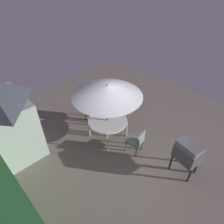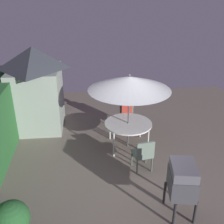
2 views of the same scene
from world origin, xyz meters
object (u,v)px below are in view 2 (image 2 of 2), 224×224
patio_table (128,125)px  chair_near_shed (127,113)px  garden_shed (36,87)px  person_in_red (127,107)px  patio_umbrella (129,83)px  chair_far_side (143,153)px  potted_plant_by_shed (12,222)px  bbq_grill (182,180)px

patio_table → chair_near_shed: size_ratio=1.53×
garden_shed → person_in_red: bearing=-101.8°
garden_shed → patio_umbrella: size_ratio=1.19×
person_in_red → chair_near_shed: bearing=-7.9°
chair_near_shed → chair_far_side: same height
chair_near_shed → chair_far_side: (-2.40, -0.01, 0.00)m
chair_near_shed → person_in_red: bearing=172.1°
chair_near_shed → person_in_red: size_ratio=0.71×
potted_plant_by_shed → person_in_red: size_ratio=0.77×
patio_table → chair_far_side: (-1.21, -0.18, -0.19)m
person_in_red → garden_shed: bearing=78.2°
chair_far_side → potted_plant_by_shed: bearing=124.4°
patio_umbrella → chair_near_shed: 1.89m
patio_umbrella → person_in_red: (1.11, -0.15, -1.19)m
bbq_grill → chair_near_shed: size_ratio=1.33×
patio_table → garden_shed: bearing=58.1°
chair_far_side → person_in_red: 2.33m
chair_far_side → potted_plant_by_shed: size_ratio=0.93×
patio_umbrella → person_in_red: bearing=-7.9°
patio_table → patio_umbrella: 1.26m
potted_plant_by_shed → person_in_red: bearing=-33.2°
patio_umbrella → chair_far_side: bearing=-171.6°
patio_table → chair_far_side: chair_far_side is taller
patio_umbrella → person_in_red: size_ratio=1.80×
garden_shed → chair_near_shed: bearing=-100.2°
bbq_grill → chair_far_side: (1.50, 0.42, -0.33)m
bbq_grill → garden_shed: bearing=37.2°
bbq_grill → chair_near_shed: bbq_grill is taller
garden_shed → person_in_red: (-0.61, -2.91, -0.59)m
garden_shed → patio_umbrella: bearing=-121.9°
patio_umbrella → patio_table: bearing=-166.0°
garden_shed → person_in_red: garden_shed is taller
garden_shed → chair_far_side: size_ratio=3.00×
person_in_red → patio_umbrella: bearing=172.1°
chair_near_shed → chair_far_side: 2.40m
patio_table → potted_plant_by_shed: potted_plant_by_shed is taller
bbq_grill → potted_plant_by_shed: bearing=97.3°
bbq_grill → person_in_red: (3.81, 0.44, -0.06)m
chair_near_shed → patio_table: bearing=172.1°
garden_shed → chair_far_side: garden_shed is taller
chair_far_side → patio_table: bearing=8.4°
potted_plant_by_shed → person_in_red: 5.04m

